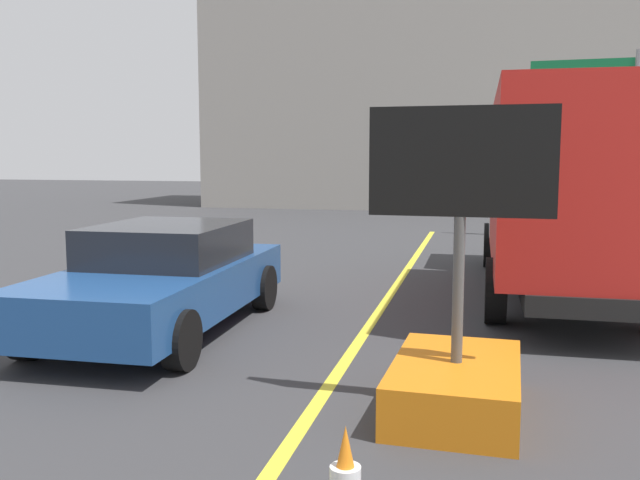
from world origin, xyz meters
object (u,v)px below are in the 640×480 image
Objects in this scene: box_truck at (565,188)px; pickup_car at (163,278)px; arrow_board_trailer at (456,359)px; highway_guide_sign at (604,112)px.

pickup_car is (-5.29, -3.48, -1.07)m from box_truck.
arrow_board_trailer is 14.39m from highway_guide_sign.
highway_guide_sign reaches higher than arrow_board_trailer.
arrow_board_trailer is at bearing -103.41° from highway_guide_sign.
highway_guide_sign is (7.10, 11.63, 2.73)m from pickup_car.
pickup_car is (-3.83, 2.06, 0.22)m from arrow_board_trailer.
pickup_car is at bearing -121.39° from highway_guide_sign.
highway_guide_sign reaches higher than pickup_car.
box_truck is 1.54× the size of highway_guide_sign.
box_truck is 6.42m from pickup_car.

